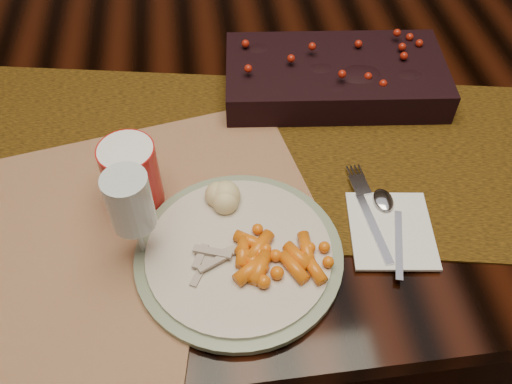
{
  "coord_description": "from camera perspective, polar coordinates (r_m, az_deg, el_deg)",
  "views": [
    {
      "loc": [
        -0.07,
        -0.74,
        1.39
      ],
      "look_at": [
        -0.0,
        -0.25,
        0.8
      ],
      "focal_mm": 38.0,
      "sensor_mm": 36.0,
      "label": 1
    }
  ],
  "objects": [
    {
      "name": "table_runner",
      "position": [
        0.89,
        2.52,
        4.12
      ],
      "size": [
        1.94,
        0.75,
        0.0
      ],
      "primitive_type": "cube",
      "rotation": [
        0.0,
        0.0,
        -0.19
      ],
      "color": "black",
      "rests_on": "dining_table"
    },
    {
      "name": "mashed_potatoes",
      "position": [
        0.78,
        -2.67,
        -0.67
      ],
      "size": [
        0.08,
        0.08,
        0.04
      ],
      "primitive_type": null,
      "rotation": [
        0.0,
        0.0,
        -0.13
      ],
      "color": "tan",
      "rests_on": "dinner_plate"
    },
    {
      "name": "wine_glass",
      "position": [
        0.72,
        -12.64,
        -2.92
      ],
      "size": [
        0.07,
        0.07,
        0.16
      ],
      "primitive_type": null,
      "rotation": [
        0.0,
        0.0,
        -0.32
      ],
      "color": "#ADC9D6",
      "rests_on": "dining_table"
    },
    {
      "name": "floor",
      "position": [
        1.58,
        -0.99,
        -12.04
      ],
      "size": [
        5.0,
        5.0,
        0.0
      ],
      "primitive_type": "plane",
      "color": "black",
      "rests_on": "ground"
    },
    {
      "name": "napkin",
      "position": [
        0.81,
        14.03,
        -3.9
      ],
      "size": [
        0.14,
        0.15,
        0.0
      ],
      "primitive_type": "cube",
      "rotation": [
        0.0,
        0.0,
        -0.13
      ],
      "color": "white",
      "rests_on": "placemat_main"
    },
    {
      "name": "dining_table",
      "position": [
        1.26,
        -1.21,
        -3.98
      ],
      "size": [
        1.8,
        1.0,
        0.75
      ],
      "primitive_type": "cube",
      "color": "black",
      "rests_on": "floor"
    },
    {
      "name": "spoon",
      "position": [
        0.81,
        14.29,
        -3.89
      ],
      "size": [
        0.07,
        0.15,
        0.0
      ],
      "primitive_type": null,
      "rotation": [
        0.0,
        0.0,
        -0.28
      ],
      "color": "silver",
      "rests_on": "napkin"
    },
    {
      "name": "red_cup",
      "position": [
        0.8,
        -12.93,
        1.63
      ],
      "size": [
        0.09,
        0.09,
        0.11
      ],
      "primitive_type": "cylinder",
      "rotation": [
        0.0,
        0.0,
        0.06
      ],
      "color": "#B51412",
      "rests_on": "placemat_main"
    },
    {
      "name": "turkey_shreds",
      "position": [
        0.73,
        -5.23,
        -7.14
      ],
      "size": [
        0.1,
        0.09,
        0.02
      ],
      "primitive_type": null,
      "rotation": [
        0.0,
        0.0,
        0.32
      ],
      "color": "beige",
      "rests_on": "dinner_plate"
    },
    {
      "name": "placemat_second",
      "position": [
        0.81,
        -24.43,
        -9.42
      ],
      "size": [
        0.56,
        0.45,
        0.0
      ],
      "primitive_type": "cube",
      "rotation": [
        0.0,
        0.0,
        -0.18
      ],
      "color": "brown",
      "rests_on": "dining_table"
    },
    {
      "name": "fork",
      "position": [
        0.81,
        11.92,
        -2.51
      ],
      "size": [
        0.04,
        0.17,
        0.0
      ],
      "primitive_type": null,
      "rotation": [
        0.0,
        0.0,
        0.09
      ],
      "color": "silver",
      "rests_on": "napkin"
    },
    {
      "name": "baby_carrots",
      "position": [
        0.74,
        2.42,
        -6.45
      ],
      "size": [
        0.13,
        0.11,
        0.02
      ],
      "primitive_type": null,
      "rotation": [
        0.0,
        0.0,
        -0.11
      ],
      "color": "orange",
      "rests_on": "dinner_plate"
    },
    {
      "name": "dinner_plate",
      "position": [
        0.76,
        -1.82,
        -6.52
      ],
      "size": [
        0.37,
        0.37,
        0.02
      ],
      "primitive_type": "cylinder",
      "rotation": [
        0.0,
        0.0,
        0.37
      ],
      "color": "beige",
      "rests_on": "placemat_main"
    },
    {
      "name": "placemat_main",
      "position": [
        0.83,
        -10.94,
        -1.63
      ],
      "size": [
        0.53,
        0.43,
        0.0
      ],
      "primitive_type": "cube",
      "rotation": [
        0.0,
        0.0,
        0.19
      ],
      "color": "brown",
      "rests_on": "dining_table"
    },
    {
      "name": "centerpiece",
      "position": [
        1.0,
        8.33,
        12.37
      ],
      "size": [
        0.41,
        0.24,
        0.08
      ],
      "primitive_type": null,
      "rotation": [
        0.0,
        0.0,
        -0.1
      ],
      "color": "black",
      "rests_on": "table_runner"
    }
  ]
}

